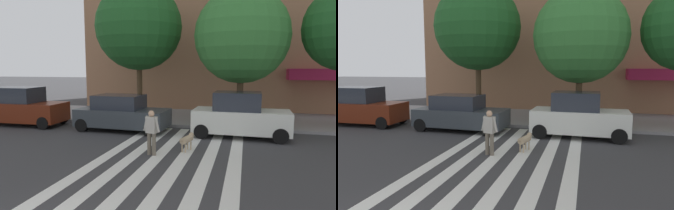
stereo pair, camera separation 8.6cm
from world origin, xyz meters
The scene contains 10 objects.
ground_plane centered at (0.00, 5.95, 0.00)m, with size 160.00×160.00×0.00m, color #353538.
sidewalk_far centered at (0.00, 14.90, 0.07)m, with size 80.00×6.00×0.15m, color gray.
crosswalk_stripes centered at (1.22, 5.95, 0.00)m, with size 4.95×11.30×0.01m.
parked_car_near_curb centered at (-8.35, 10.51, 0.98)m, with size 4.96×2.13×2.10m.
parked_car_behind_first centered at (-2.28, 10.51, 0.87)m, with size 4.67×2.17×1.80m.
parked_car_third_in_line centered at (3.52, 10.51, 0.96)m, with size 4.35×2.03×2.07m.
street_tree_nearest centered at (-2.54, 13.86, 5.57)m, with size 5.15×5.15×8.00m.
street_tree_middle centered at (3.44, 13.00, 4.80)m, with size 4.95×4.95×7.13m.
pedestrian_dog_walker centered at (0.49, 6.73, 0.93)m, with size 0.70×0.33×1.64m.
dog_on_leash centered at (1.63, 7.61, 0.44)m, with size 0.44×1.07×0.65m.
Camera 1 is at (3.76, -3.50, 3.17)m, focal length 32.32 mm.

